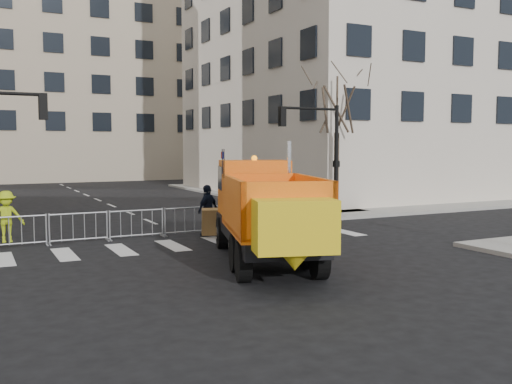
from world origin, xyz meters
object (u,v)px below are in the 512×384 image
cop_a (244,217)px  newspaper_box (324,207)px  cop_c (208,210)px  plow_truck (266,209)px  worker (6,217)px  cop_b (224,212)px

cop_a → newspaper_box: bearing=-152.8°
cop_a → cop_c: 1.97m
cop_c → plow_truck: bearing=53.3°
cop_c → worker: bearing=-39.4°
plow_truck → cop_b: bearing=6.1°
cop_b → newspaper_box: cop_b is taller
plow_truck → cop_b: plow_truck is taller
plow_truck → cop_c: bearing=12.8°
cop_a → cop_c: bearing=-74.0°
cop_b → cop_c: 0.68m
plow_truck → cop_c: (0.41, 5.58, -0.62)m
cop_a → worker: worker is taller
cop_a → cop_b: bearing=-93.9°
plow_truck → worker: plow_truck is taller
cop_a → cop_b: 1.86m
plow_truck → newspaper_box: (6.63, 6.96, -0.90)m
cop_c → cop_a: bearing=76.5°
cop_c → newspaper_box: (6.22, 1.38, -0.29)m
plow_truck → cop_c: size_ratio=4.86×
cop_c → worker: size_ratio=1.11×
cop_b → cop_c: (-0.67, 0.00, 0.10)m
newspaper_box → worker: bearing=160.8°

